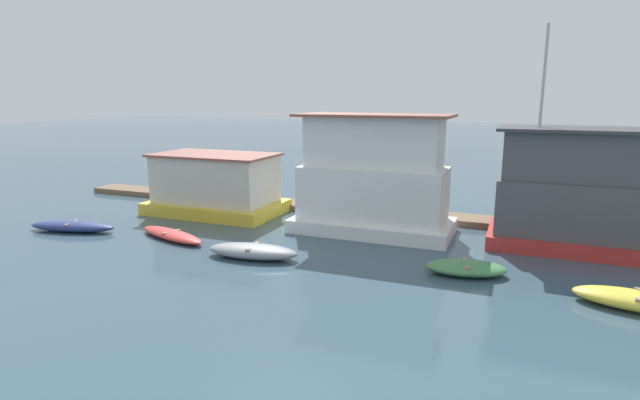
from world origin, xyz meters
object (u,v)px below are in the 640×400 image
dinghy_yellow (637,300)px  mooring_post_far_right (224,188)px  houseboat_red (577,193)px  houseboat_yellow (216,185)px  houseboat_white (373,180)px  dinghy_navy (72,226)px  dinghy_grey (253,251)px  dinghy_green (466,268)px  mooring_post_centre (186,188)px  mooring_post_near_left (225,193)px  dinghy_red (172,235)px

dinghy_yellow → mooring_post_far_right: mooring_post_far_right is taller
houseboat_red → dinghy_yellow: bearing=-78.0°
houseboat_yellow → houseboat_white: size_ratio=0.96×
dinghy_navy → dinghy_grey: 9.59m
dinghy_grey → dinghy_green: bearing=9.0°
dinghy_grey → mooring_post_far_right: bearing=129.1°
houseboat_red → dinghy_yellow: houseboat_red is taller
houseboat_yellow → dinghy_yellow: (18.27, -5.79, -1.21)m
houseboat_red → mooring_post_centre: 20.25m
houseboat_white → dinghy_green: size_ratio=2.41×
dinghy_navy → mooring_post_near_left: 8.08m
houseboat_white → houseboat_red: (8.29, 0.66, -0.09)m
dinghy_grey → houseboat_white: bearing=59.7°
houseboat_white → dinghy_navy: bearing=-157.9°
dinghy_grey → mooring_post_far_right: (-6.06, 7.47, 0.79)m
dinghy_grey → mooring_post_far_right: 9.65m
dinghy_grey → houseboat_yellow: bearing=133.2°
dinghy_red → dinghy_grey: (4.58, -0.96, 0.09)m
dinghy_green → dinghy_yellow: (4.93, -1.10, 0.03)m
houseboat_white → dinghy_grey: houseboat_white is taller
dinghy_yellow → mooring_post_centre: mooring_post_centre is taller
houseboat_yellow → mooring_post_far_right: houseboat_yellow is taller
houseboat_yellow → dinghy_grey: bearing=-46.8°
houseboat_red → mooring_post_centre: size_ratio=5.07×
dinghy_green → dinghy_yellow: 5.05m
houseboat_white → dinghy_red: bearing=-150.1°
mooring_post_centre → houseboat_red: bearing=-4.0°
houseboat_yellow → mooring_post_centre: bearing=153.8°
mooring_post_near_left → mooring_post_centre: (-2.67, 0.00, 0.09)m
houseboat_white → dinghy_grey: 6.60m
dinghy_navy → dinghy_red: 5.06m
dinghy_navy → dinghy_red: size_ratio=1.01×
mooring_post_far_right → dinghy_green: bearing=-24.3°
houseboat_yellow → mooring_post_centre: 3.56m
mooring_post_centre → mooring_post_far_right: (2.65, 0.00, 0.18)m
houseboat_white → dinghy_grey: bearing=-120.3°
mooring_post_far_right → houseboat_white: bearing=-12.6°
houseboat_red → dinghy_red: 16.94m
houseboat_yellow → mooring_post_far_right: (-0.50, 1.55, -0.42)m
dinghy_navy → dinghy_green: dinghy_green is taller
dinghy_navy → dinghy_red: (5.00, 0.73, -0.05)m
mooring_post_near_left → houseboat_red: bearing=-4.6°
mooring_post_near_left → mooring_post_far_right: size_ratio=0.74×
dinghy_yellow → houseboat_red: bearing=102.0°
houseboat_white → houseboat_red: size_ratio=0.81×
dinghy_navy → mooring_post_far_right: bearing=64.1°
houseboat_yellow → mooring_post_far_right: 1.68m
houseboat_red → dinghy_red: houseboat_red is taller
mooring_post_far_right → dinghy_grey: bearing=-50.9°
dinghy_green → mooring_post_centre: bearing=159.3°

